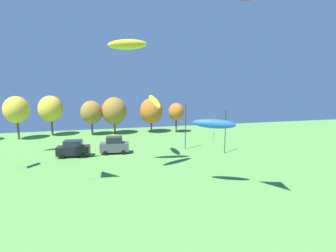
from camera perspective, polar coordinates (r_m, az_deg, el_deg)
The scene contains 15 objects.
kite_flying_0 at distance 25.30m, azimuth 9.96°, elevation 0.49°, with size 4.12×2.61×2.63m.
kite_flying_1 at distance 21.25m, azimuth 17.11°, elevation 22.37°, with size 2.63×2.91×0.20m.
kite_flying_2 at distance 28.36m, azimuth -8.60°, elevation 17.15°, with size 4.79×3.08×1.74m.
kite_flying_5 at distance 35.76m, azimuth -2.94°, elevation 5.34°, with size 1.56×4.34×2.94m.
kite_flying_7 at distance 34.89m, azimuth 32.43°, elevation 11.22°, with size 3.17×2.32×4.06m.
parked_car_leftmost at distance 38.92m, azimuth -19.91°, elevation -4.67°, with size 4.52×2.26×2.34m.
parked_car_second_from_left at distance 39.11m, azimuth -11.57°, elevation -4.13°, with size 4.26×2.28×2.49m.
light_post_0 at distance 38.86m, azimuth 12.38°, elevation -0.63°, with size 0.36×0.20×6.44m.
light_post_1 at distance 40.26m, azimuth 3.83°, elevation 0.44°, with size 0.36×0.20×7.15m.
treeline_tree_1 at distance 54.48m, azimuth -30.13°, elevation 3.07°, with size 4.41×4.41×7.89m.
treeline_tree_2 at distance 55.55m, azimuth -24.16°, elevation 3.44°, with size 4.59×4.59×7.83m.
treeline_tree_3 at distance 53.65m, azimuth -16.33°, elevation 2.86°, with size 4.19×4.19×6.83m.
treeline_tree_4 at distance 53.73m, azimuth -11.62°, elevation 3.26°, with size 4.98×4.98×7.44m.
treeline_tree_5 at distance 54.38m, azimuth -3.67°, elevation 3.30°, with size 4.73×4.73×7.12m.
treeline_tree_6 at distance 54.24m, azimuth 1.81°, elevation 3.15°, with size 3.23×3.23×6.18m.
Camera 1 is at (-4.38, 0.31, 10.18)m, focal length 28.00 mm.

